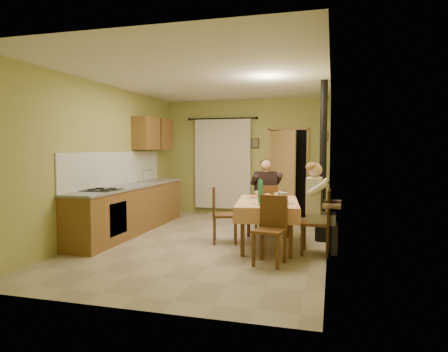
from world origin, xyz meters
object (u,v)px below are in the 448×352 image
(chair_far, at_px, (266,217))
(chair_near, at_px, (270,244))
(chair_left, at_px, (224,226))
(man_right, at_px, (316,197))
(man_far, at_px, (266,187))
(chair_right, at_px, (317,235))
(dining_table, at_px, (268,224))
(stove_flue, at_px, (323,183))

(chair_far, xyz_separation_m, chair_near, (0.40, -2.13, 0.00))
(chair_left, xyz_separation_m, man_right, (1.56, -0.35, 0.59))
(man_far, bearing_deg, chair_near, -103.93)
(chair_right, height_order, chair_left, chair_right)
(chair_near, bearing_deg, chair_right, -119.94)
(dining_table, xyz_separation_m, chair_near, (0.19, -1.03, -0.09))
(chair_far, relative_size, chair_left, 0.94)
(stove_flue, bearing_deg, chair_right, -93.55)
(chair_right, distance_m, man_far, 1.83)
(chair_far, bearing_deg, stove_flue, -48.19)
(chair_left, distance_m, stove_flue, 1.88)
(dining_table, height_order, man_far, man_far)
(chair_right, bearing_deg, chair_far, 37.91)
(chair_near, xyz_separation_m, man_far, (-0.40, 2.14, 0.59))
(chair_left, bearing_deg, chair_right, 62.26)
(chair_far, bearing_deg, chair_near, -104.01)
(chair_right, bearing_deg, chair_left, 79.37)
(chair_far, xyz_separation_m, man_right, (1.00, -1.39, 0.59))
(man_right, bearing_deg, chair_right, -90.00)
(man_far, bearing_deg, man_right, -79.00)
(chair_near, bearing_deg, dining_table, -69.66)
(man_far, bearing_deg, chair_left, -142.46)
(chair_far, distance_m, man_far, 0.59)
(dining_table, xyz_separation_m, chair_left, (-0.76, 0.06, -0.09))
(chair_far, bearing_deg, chair_right, -78.53)
(chair_right, relative_size, man_far, 0.72)
(dining_table, xyz_separation_m, man_far, (-0.21, 1.11, 0.50))
(chair_left, height_order, man_far, man_far)
(man_right, bearing_deg, chair_left, 79.27)
(dining_table, relative_size, chair_left, 1.79)
(dining_table, height_order, chair_near, chair_near)
(chair_right, bearing_deg, chair_near, 142.25)
(chair_far, height_order, chair_near, chair_near)
(dining_table, relative_size, chair_far, 1.90)
(chair_right, distance_m, chair_left, 1.61)
(chair_near, height_order, man_far, man_far)
(chair_far, height_order, man_far, man_far)
(chair_far, bearing_deg, man_right, -78.92)
(chair_right, height_order, man_far, man_far)
(chair_near, distance_m, chair_left, 1.45)
(dining_table, height_order, chair_far, chair_far)
(chair_far, bearing_deg, dining_table, -104.10)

